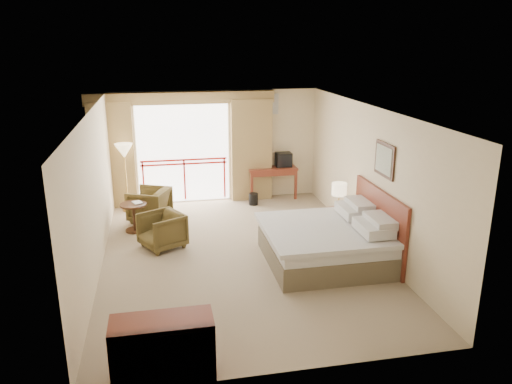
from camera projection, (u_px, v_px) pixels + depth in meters
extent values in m
plane|color=gray|center=(240.00, 255.00, 9.34)|extent=(7.00, 7.00, 0.00)
plane|color=white|center=(239.00, 110.00, 8.54)|extent=(7.00, 7.00, 0.00)
plane|color=beige|center=(216.00, 146.00, 12.22)|extent=(5.00, 0.00, 5.00)
plane|color=beige|center=(290.00, 271.00, 5.66)|extent=(5.00, 0.00, 5.00)
plane|color=beige|center=(94.00, 194.00, 8.47)|extent=(0.00, 7.00, 7.00)
plane|color=beige|center=(370.00, 178.00, 9.41)|extent=(0.00, 7.00, 7.00)
plane|color=white|center=(183.00, 154.00, 12.10)|extent=(2.40, 0.00, 2.40)
cube|color=#AE160E|center=(184.00, 164.00, 12.15)|extent=(2.09, 0.03, 0.04)
cube|color=#AE160E|center=(184.00, 160.00, 12.12)|extent=(2.09, 0.03, 0.04)
cube|color=#AE160E|center=(144.00, 182.00, 12.08)|extent=(0.04, 0.03, 1.00)
cube|color=#AE160E|center=(185.00, 180.00, 12.27)|extent=(0.04, 0.03, 1.00)
cube|color=#AE160E|center=(225.00, 178.00, 12.45)|extent=(0.04, 0.03, 1.00)
cube|color=olive|center=(113.00, 156.00, 11.65)|extent=(1.00, 0.26, 2.50)
cube|color=olive|center=(251.00, 150.00, 12.27)|extent=(1.00, 0.26, 2.50)
cube|color=olive|center=(181.00, 98.00, 11.60)|extent=(4.40, 0.22, 0.28)
cube|color=silver|center=(268.00, 104.00, 12.14)|extent=(0.50, 0.04, 0.50)
cube|color=brown|center=(325.00, 251.00, 8.99)|extent=(2.05, 2.00, 0.40)
cube|color=silver|center=(325.00, 236.00, 8.90)|extent=(2.01, 1.96, 0.22)
cube|color=silver|center=(323.00, 229.00, 8.85)|extent=(2.09, 2.06, 0.08)
cube|color=silver|center=(374.00, 228.00, 8.52)|extent=(0.50, 0.75, 0.18)
cube|color=silver|center=(354.00, 211.00, 9.37)|extent=(0.50, 0.75, 0.18)
cube|color=silver|center=(381.00, 220.00, 8.51)|extent=(0.40, 0.70, 0.14)
cube|color=silver|center=(361.00, 204.00, 9.36)|extent=(0.40, 0.70, 0.14)
cube|color=maroon|center=(379.00, 224.00, 9.04)|extent=(0.06, 2.10, 1.30)
cube|color=black|center=(385.00, 160.00, 8.69)|extent=(0.03, 0.72, 0.60)
cube|color=silver|center=(384.00, 160.00, 8.69)|extent=(0.01, 0.60, 0.48)
cube|color=maroon|center=(338.00, 223.00, 10.16)|extent=(0.41, 0.48, 0.56)
cylinder|color=tan|center=(338.00, 207.00, 10.12)|extent=(0.12, 0.12, 0.04)
cylinder|color=tan|center=(339.00, 200.00, 10.07)|extent=(0.03, 0.03, 0.32)
cylinder|color=#FFE5B2|center=(339.00, 189.00, 10.00)|extent=(0.30, 0.30, 0.25)
cube|color=black|center=(339.00, 210.00, 9.92)|extent=(0.22, 0.19, 0.08)
cube|color=maroon|center=(272.00, 168.00, 12.49)|extent=(1.22, 0.59, 0.05)
cube|color=maroon|center=(252.00, 187.00, 12.26)|extent=(0.06, 0.06, 0.75)
cube|color=maroon|center=(296.00, 185.00, 12.47)|extent=(0.06, 0.06, 0.75)
cube|color=maroon|center=(248.00, 182.00, 12.74)|extent=(0.06, 0.06, 0.75)
cube|color=maroon|center=(290.00, 179.00, 12.95)|extent=(0.06, 0.06, 0.75)
cube|color=maroon|center=(269.00, 177.00, 12.82)|extent=(1.12, 0.03, 0.56)
cube|color=maroon|center=(274.00, 174.00, 12.26)|extent=(1.12, 0.03, 0.12)
cube|color=black|center=(284.00, 160.00, 12.49)|extent=(0.39, 0.30, 0.36)
cube|color=black|center=(285.00, 161.00, 12.34)|extent=(0.36, 0.02, 0.28)
cylinder|color=black|center=(258.00, 163.00, 12.38)|extent=(0.14, 0.14, 0.25)
cylinder|color=white|center=(264.00, 166.00, 12.38)|extent=(0.08, 0.08, 0.11)
cylinder|color=black|center=(253.00, 199.00, 12.12)|extent=(0.29, 0.29, 0.28)
imported|color=#45381C|center=(150.00, 220.00, 11.11)|extent=(1.06, 1.05, 0.73)
imported|color=#45381C|center=(163.00, 247.00, 9.68)|extent=(1.02, 1.01, 0.69)
cylinder|color=black|center=(133.00, 205.00, 10.32)|extent=(0.55, 0.55, 0.04)
cylinder|color=black|center=(134.00, 218.00, 10.40)|extent=(0.07, 0.07, 0.55)
cylinder|color=black|center=(135.00, 230.00, 10.48)|extent=(0.40, 0.40, 0.03)
imported|color=white|center=(133.00, 204.00, 10.31)|extent=(0.24, 0.28, 0.02)
cylinder|color=tan|center=(129.00, 210.00, 11.74)|extent=(0.26, 0.26, 0.03)
cylinder|color=tan|center=(126.00, 182.00, 11.54)|extent=(0.03, 0.03, 1.39)
cone|color=#FFE5B2|center=(124.00, 151.00, 11.32)|extent=(0.41, 0.41, 0.32)
cube|color=maroon|center=(163.00, 350.00, 5.82)|extent=(1.19, 0.49, 0.79)
cube|color=black|center=(164.00, 363.00, 5.59)|extent=(1.09, 0.02, 0.69)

